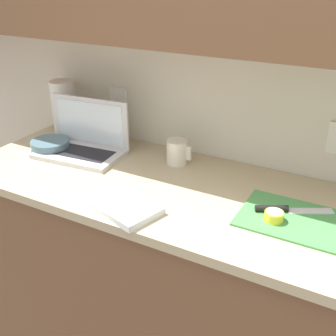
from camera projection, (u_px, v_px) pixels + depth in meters
wall_back at (303, 6)px, 1.36m from camera, size 5.20×0.38×2.60m
counter_unit at (255, 310)px, 1.63m from camera, size 2.40×0.65×0.93m
laptop at (84, 141)px, 1.84m from camera, size 0.39×0.25×0.23m
cutting_board at (290, 218)px, 1.38m from camera, size 0.32×0.26×0.01m
knife at (281, 209)px, 1.40m from camera, size 0.24×0.15×0.02m
lemon_half_cut at (274, 216)px, 1.35m from camera, size 0.06×0.06×0.03m
measuring_cup at (177, 152)px, 1.74m from camera, size 0.11×0.09×0.10m
bowl_white at (50, 146)px, 1.87m from camera, size 0.17×0.17×0.05m
paper_towel_roll at (64, 108)px, 2.02m from camera, size 0.11×0.11×0.26m
dish_towel at (126, 208)px, 1.42m from camera, size 0.26×0.21×0.02m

